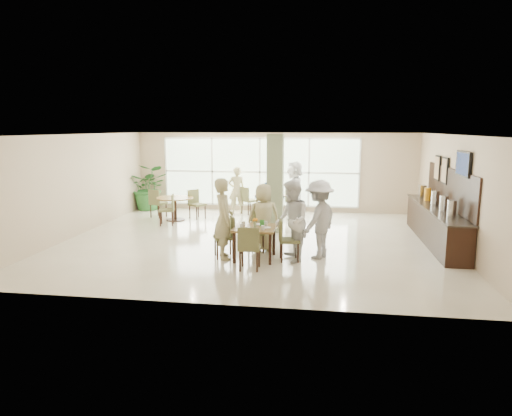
# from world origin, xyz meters

# --- Properties ---
(ground) EXTENTS (10.00, 10.00, 0.00)m
(ground) POSITION_xyz_m (0.00, 0.00, 0.00)
(ground) COLOR beige
(ground) RESTS_ON ground
(room_shell) EXTENTS (10.00, 10.00, 10.00)m
(room_shell) POSITION_xyz_m (0.00, 0.00, 1.70)
(room_shell) COLOR white
(room_shell) RESTS_ON ground
(window_bank) EXTENTS (7.00, 0.04, 7.00)m
(window_bank) POSITION_xyz_m (-0.50, 4.46, 1.40)
(window_bank) COLOR silver
(window_bank) RESTS_ON ground
(column) EXTENTS (0.45, 0.45, 2.80)m
(column) POSITION_xyz_m (0.40, 1.20, 1.40)
(column) COLOR #677451
(column) RESTS_ON ground
(main_table) EXTENTS (0.94, 0.94, 0.75)m
(main_table) POSITION_xyz_m (0.25, -1.69, 0.66)
(main_table) COLOR brown
(main_table) RESTS_ON ground
(round_table_left) EXTENTS (1.18, 1.18, 0.75)m
(round_table_left) POSITION_xyz_m (-2.98, 2.34, 0.59)
(round_table_left) COLOR brown
(round_table_left) RESTS_ON ground
(round_table_right) EXTENTS (1.08, 1.08, 0.75)m
(round_table_right) POSITION_xyz_m (0.01, 3.34, 0.57)
(round_table_right) COLOR brown
(round_table_right) RESTS_ON ground
(chairs_main_table) EXTENTS (2.07, 1.97, 0.95)m
(chairs_main_table) POSITION_xyz_m (0.26, -1.71, 0.47)
(chairs_main_table) COLOR brown
(chairs_main_table) RESTS_ON ground
(chairs_table_left) EXTENTS (1.97, 1.74, 0.95)m
(chairs_table_left) POSITION_xyz_m (-3.01, 2.33, 0.47)
(chairs_table_left) COLOR brown
(chairs_table_left) RESTS_ON ground
(chairs_table_right) EXTENTS (2.21, 1.85, 0.95)m
(chairs_table_right) POSITION_xyz_m (0.02, 3.36, 0.47)
(chairs_table_right) COLOR brown
(chairs_table_right) RESTS_ON ground
(tabletop_clutter) EXTENTS (0.70, 0.76, 0.21)m
(tabletop_clutter) POSITION_xyz_m (0.27, -1.71, 0.81)
(tabletop_clutter) COLOR white
(tabletop_clutter) RESTS_ON main_table
(buffet_counter) EXTENTS (0.64, 4.70, 1.95)m
(buffet_counter) POSITION_xyz_m (4.70, 0.51, 0.55)
(buffet_counter) COLOR black
(buffet_counter) RESTS_ON ground
(wall_tv) EXTENTS (0.06, 1.00, 0.58)m
(wall_tv) POSITION_xyz_m (4.94, -0.60, 2.15)
(wall_tv) COLOR black
(wall_tv) RESTS_ON ground
(framed_art_a) EXTENTS (0.05, 0.55, 0.70)m
(framed_art_a) POSITION_xyz_m (4.95, 1.00, 1.85)
(framed_art_a) COLOR black
(framed_art_a) RESTS_ON ground
(framed_art_b) EXTENTS (0.05, 0.55, 0.70)m
(framed_art_b) POSITION_xyz_m (4.95, 1.80, 1.85)
(framed_art_b) COLOR black
(framed_art_b) RESTS_ON ground
(potted_plant) EXTENTS (1.60, 1.60, 1.67)m
(potted_plant) POSITION_xyz_m (-4.52, 4.05, 0.84)
(potted_plant) COLOR #265F26
(potted_plant) RESTS_ON ground
(teen_left) EXTENTS (0.66, 0.79, 1.86)m
(teen_left) POSITION_xyz_m (-0.47, -1.72, 0.93)
(teen_left) COLOR tan
(teen_left) RESTS_ON ground
(teen_far) EXTENTS (0.91, 0.69, 1.66)m
(teen_far) POSITION_xyz_m (0.35, -0.96, 0.83)
(teen_far) COLOR tan
(teen_far) RESTS_ON ground
(teen_right) EXTENTS (0.90, 1.04, 1.84)m
(teen_right) POSITION_xyz_m (1.08, -1.72, 0.92)
(teen_right) COLOR white
(teen_right) RESTS_ON ground
(teen_standing) EXTENTS (1.15, 1.35, 1.81)m
(teen_standing) POSITION_xyz_m (1.68, -1.38, 0.91)
(teen_standing) COLOR #A8A8AB
(teen_standing) RESTS_ON ground
(adult_a) EXTENTS (1.04, 0.75, 1.60)m
(adult_a) POSITION_xyz_m (0.09, 2.49, 0.80)
(adult_a) COLOR #3869AA
(adult_a) RESTS_ON ground
(adult_b) EXTENTS (1.11, 1.86, 1.88)m
(adult_b) POSITION_xyz_m (0.81, 3.43, 0.94)
(adult_b) COLOR white
(adult_b) RESTS_ON ground
(adult_standing) EXTENTS (0.70, 0.57, 1.64)m
(adult_standing) POSITION_xyz_m (-1.22, 3.78, 0.82)
(adult_standing) COLOR tan
(adult_standing) RESTS_ON ground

